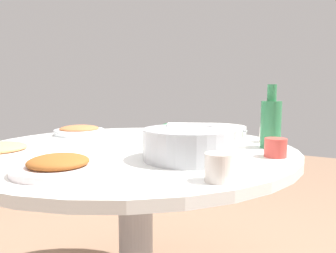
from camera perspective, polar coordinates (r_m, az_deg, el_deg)
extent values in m
cylinder|color=#99999E|center=(1.35, -5.84, -19.31)|extent=(0.14, 0.14, 0.68)
cylinder|color=white|center=(1.24, -6.03, -4.26)|extent=(1.22, 1.22, 0.03)
cylinder|color=#B2B5BA|center=(0.99, 3.78, -3.19)|extent=(0.29, 0.29, 0.10)
ellipsoid|color=white|center=(0.99, 3.78, -2.91)|extent=(0.24, 0.24, 0.11)
cube|color=white|center=(1.06, 3.92, 0.33)|extent=(0.11, 0.16, 0.01)
cylinder|color=silver|center=(1.38, 8.06, -1.21)|extent=(0.29, 0.29, 0.06)
cylinder|color=black|center=(1.38, 8.05, -1.42)|extent=(0.25, 0.25, 0.04)
cylinder|color=silver|center=(1.38, 8.07, -0.32)|extent=(0.06, 0.31, 0.01)
cylinder|color=white|center=(1.61, -15.73, -0.96)|extent=(0.24, 0.24, 0.03)
ellipsoid|color=#BA653A|center=(1.60, -15.75, -0.37)|extent=(0.19, 0.19, 0.03)
cylinder|color=white|center=(0.89, -19.17, -7.23)|extent=(0.24, 0.24, 0.02)
ellipsoid|color=#934F1F|center=(0.89, -19.22, -6.04)|extent=(0.16, 0.16, 0.04)
cylinder|color=white|center=(1.64, 0.82, -0.66)|extent=(0.19, 0.19, 0.02)
ellipsoid|color=#1E6335|center=(1.63, 0.82, -0.02)|extent=(0.13, 0.13, 0.04)
cylinder|color=#34814F|center=(1.25, 18.09, 0.35)|extent=(0.08, 0.08, 0.18)
cylinder|color=#34814F|center=(1.24, 18.28, 5.83)|extent=(0.03, 0.03, 0.06)
cylinder|color=#C8433A|center=(1.09, 18.87, -3.63)|extent=(0.07, 0.07, 0.06)
cylinder|color=silver|center=(0.76, 9.15, -7.31)|extent=(0.07, 0.07, 0.07)
cylinder|color=silver|center=(1.38, 17.60, -1.45)|extent=(0.07, 0.07, 0.06)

